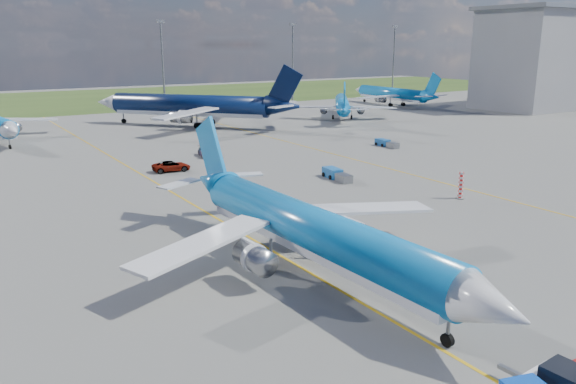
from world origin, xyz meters
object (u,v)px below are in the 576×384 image
baggage_tug_e (386,143)px  bg_jet_ne (342,118)px  service_car_b (171,166)px  main_airliner (314,274)px  bg_jet_n (191,126)px  warning_post (461,185)px  service_car_c (206,152)px  bg_jet_ene (391,106)px  baggage_tug_w (336,175)px

baggage_tug_e → bg_jet_ne: bearing=65.9°
baggage_tug_e → service_car_b: bearing=-179.3°
baggage_tug_e → main_airliner: bearing=-135.0°
bg_jet_n → warning_post: bearing=51.0°
bg_jet_ne → service_car_c: (-46.26, -25.89, 0.71)m
bg_jet_ene → baggage_tug_e: (-45.80, -48.55, 0.52)m
bg_jet_ene → baggage_tug_w: bg_jet_ene is taller
main_airliner → baggage_tug_e: (41.42, 37.88, 0.52)m
bg_jet_ene → service_car_c: bg_jet_ene is taller
bg_jet_n → service_car_c: size_ratio=9.73×
warning_post → main_airliner: (-25.92, -8.68, -1.50)m
service_car_c → baggage_tug_e: service_car_c is taller
bg_jet_ne → service_car_b: bearing=67.6°
main_airliner → service_car_b: bearing=82.2°
bg_jet_ne → main_airliner: size_ratio=0.91×
bg_jet_ene → baggage_tug_w: (-67.20, -62.90, 0.57)m
bg_jet_ne → service_car_b: size_ratio=6.73×
bg_jet_ne → bg_jet_ene: (28.59, 14.35, 0.00)m
warning_post → bg_jet_ne: size_ratio=0.09×
baggage_tug_w → baggage_tug_e: (21.40, 14.35, -0.06)m
bg_jet_ne → baggage_tug_w: (-38.61, -48.55, 0.57)m
service_car_b → baggage_tug_e: 37.44m
service_car_b → baggage_tug_e: bearing=-86.0°
service_car_c → baggage_tug_e: 30.22m
bg_jet_n → main_airliner: bearing=32.3°
service_car_b → service_car_c: 10.98m
bg_jet_ne → service_car_b: bg_jet_ne is taller
warning_post → bg_jet_n: bg_jet_n is taller
service_car_c → baggage_tug_w: 23.92m
bg_jet_ene → main_airliner: main_airliner is taller
baggage_tug_w → warning_post: bearing=-60.7°
bg_jet_n → main_airliner: bg_jet_n is taller
bg_jet_ne → main_airliner: (-58.62, -72.08, 0.00)m
bg_jet_ne → baggage_tug_e: 38.29m
service_car_b → baggage_tug_w: service_car_b is taller
service_car_b → bg_jet_ene: bearing=-54.5°
warning_post → service_car_c: warning_post is taller
service_car_b → bg_jet_n: bearing=-20.5°
bg_jet_n → bg_jet_ne: size_ratio=1.40×
service_car_c → baggage_tug_w: (7.66, -22.66, -0.14)m
warning_post → service_car_c: size_ratio=0.61×
baggage_tug_w → service_car_c: bearing=116.3°
warning_post → baggage_tug_e: 33.07m
bg_jet_n → bg_jet_ene: bg_jet_n is taller
main_airliner → service_car_c: main_airliner is taller
baggage_tug_w → bg_jet_ne: bearing=59.2°
warning_post → baggage_tug_w: (-5.91, 14.85, -0.93)m
baggage_tug_w → bg_jet_ene: bearing=50.8°
main_airliner → service_car_c: 47.83m
bg_jet_ene → service_car_b: size_ratio=7.14×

